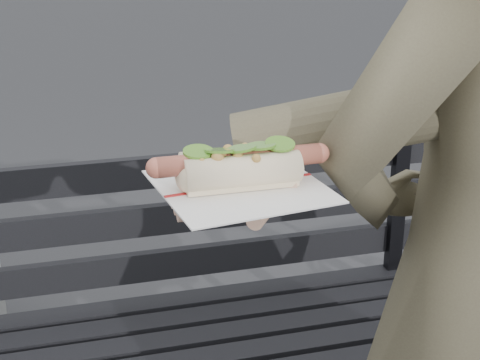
% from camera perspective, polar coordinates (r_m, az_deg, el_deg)
% --- Properties ---
extents(park_bench, '(1.50, 0.44, 0.88)m').
position_cam_1_polar(park_bench, '(1.85, -6.23, -9.86)').
color(park_bench, black).
rests_on(park_bench, ground).
extents(held_hotdog, '(0.64, 0.30, 0.20)m').
position_cam_1_polar(held_hotdog, '(0.99, 10.48, 4.04)').
color(held_hotdog, '#4F4734').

